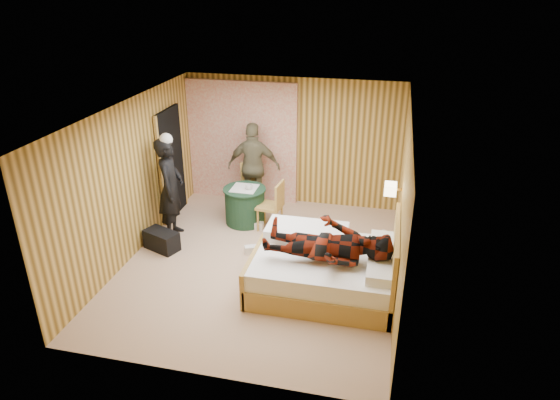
% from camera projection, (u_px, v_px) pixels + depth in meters
% --- Properties ---
extents(floor, '(4.20, 5.00, 0.01)m').
position_uv_depth(floor, '(260.00, 263.00, 7.99)').
color(floor, tan).
rests_on(floor, ground).
extents(ceiling, '(4.20, 5.00, 0.01)m').
position_uv_depth(ceiling, '(257.00, 110.00, 6.95)').
color(ceiling, white).
rests_on(ceiling, wall_back).
extents(wall_back, '(4.20, 0.02, 2.50)m').
position_uv_depth(wall_back, '(292.00, 142.00, 9.69)').
color(wall_back, gold).
rests_on(wall_back, floor).
extents(wall_left, '(0.02, 5.00, 2.50)m').
position_uv_depth(wall_left, '(131.00, 180.00, 7.90)').
color(wall_left, gold).
rests_on(wall_left, floor).
extents(wall_right, '(0.02, 5.00, 2.50)m').
position_uv_depth(wall_right, '(402.00, 205.00, 7.05)').
color(wall_right, gold).
rests_on(wall_right, floor).
extents(curtain, '(2.20, 0.08, 2.40)m').
position_uv_depth(curtain, '(242.00, 142.00, 9.85)').
color(curtain, beige).
rests_on(curtain, floor).
extents(doorway, '(0.06, 0.90, 2.05)m').
position_uv_depth(doorway, '(171.00, 164.00, 9.23)').
color(doorway, black).
rests_on(doorway, floor).
extents(wall_lamp, '(0.26, 0.24, 0.16)m').
position_uv_depth(wall_lamp, '(391.00, 189.00, 7.46)').
color(wall_lamp, gold).
rests_on(wall_lamp, wall_right).
extents(bed, '(2.07, 1.63, 1.12)m').
position_uv_depth(bed, '(327.00, 268.00, 7.26)').
color(bed, tan).
rests_on(bed, floor).
extents(nightstand, '(0.40, 0.54, 0.52)m').
position_uv_depth(nightstand, '(381.00, 255.00, 7.72)').
color(nightstand, tan).
rests_on(nightstand, floor).
extents(round_table, '(0.78, 0.78, 0.69)m').
position_uv_depth(round_table, '(245.00, 205.00, 9.18)').
color(round_table, '#1B3C2A').
rests_on(round_table, floor).
extents(chair_far, '(0.56, 0.56, 0.93)m').
position_uv_depth(chair_far, '(252.00, 183.00, 9.65)').
color(chair_far, tan).
rests_on(chair_far, floor).
extents(chair_near, '(0.46, 0.46, 0.92)m').
position_uv_depth(chair_near, '(274.00, 202.00, 8.84)').
color(chair_near, tan).
rests_on(chair_near, floor).
extents(duffel_bag, '(0.66, 0.50, 0.33)m').
position_uv_depth(duffel_bag, '(162.00, 240.00, 8.35)').
color(duffel_bag, black).
rests_on(duffel_bag, floor).
extents(sneaker_left, '(0.32, 0.23, 0.13)m').
position_uv_depth(sneaker_left, '(254.00, 249.00, 8.27)').
color(sneaker_left, silver).
rests_on(sneaker_left, floor).
extents(sneaker_right, '(0.30, 0.13, 0.13)m').
position_uv_depth(sneaker_right, '(255.00, 225.00, 9.06)').
color(sneaker_right, silver).
rests_on(sneaker_right, floor).
extents(woman_standing, '(0.54, 0.72, 1.79)m').
position_uv_depth(woman_standing, '(171.00, 189.00, 8.49)').
color(woman_standing, black).
rests_on(woman_standing, floor).
extents(man_at_table, '(1.05, 0.51, 1.72)m').
position_uv_depth(man_at_table, '(254.00, 167.00, 9.54)').
color(man_at_table, brown).
rests_on(man_at_table, floor).
extents(man_on_bed, '(0.86, 0.67, 1.77)m').
position_uv_depth(man_on_bed, '(328.00, 236.00, 6.78)').
color(man_on_bed, '#5E1608').
rests_on(man_on_bed, bed).
extents(book_lower, '(0.21, 0.25, 0.02)m').
position_uv_depth(book_lower, '(383.00, 241.00, 7.57)').
color(book_lower, silver).
rests_on(book_lower, nightstand).
extents(book_upper, '(0.19, 0.24, 0.02)m').
position_uv_depth(book_upper, '(383.00, 240.00, 7.56)').
color(book_upper, silver).
rests_on(book_upper, nightstand).
extents(cup_nightstand, '(0.12, 0.12, 0.09)m').
position_uv_depth(cup_nightstand, '(383.00, 234.00, 7.71)').
color(cup_nightstand, silver).
rests_on(cup_nightstand, nightstand).
extents(cup_table, '(0.13, 0.13, 0.10)m').
position_uv_depth(cup_table, '(249.00, 187.00, 8.95)').
color(cup_table, silver).
rests_on(cup_table, round_table).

